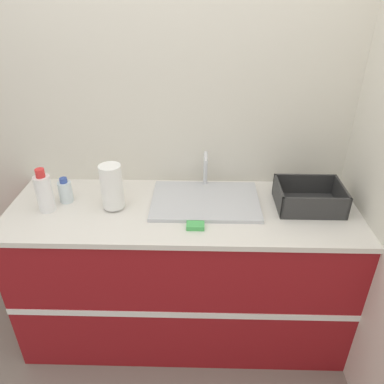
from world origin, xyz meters
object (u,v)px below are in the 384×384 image
object	(u,v)px
sink	(205,200)
dish_rack	(309,199)
bottle_white_spray	(44,192)
bottle_clear	(65,191)
paper_towel_roll	(112,187)

from	to	relation	value
sink	dish_rack	xyz separation A→B (m)	(0.56, -0.03, 0.03)
bottle_white_spray	bottle_clear	bearing A→B (deg)	51.11
dish_rack	bottle_clear	size ratio (longest dim) A/B	2.41
paper_towel_roll	bottle_white_spray	bearing A→B (deg)	-174.85
dish_rack	bottle_white_spray	bearing A→B (deg)	-177.06
sink	bottle_white_spray	world-z (taller)	bottle_white_spray
sink	bottle_white_spray	size ratio (longest dim) A/B	2.43
bottle_clear	bottle_white_spray	xyz separation A→B (m)	(-0.07, -0.09, 0.04)
sink	dish_rack	distance (m)	0.56
bottle_clear	sink	bearing A→B (deg)	0.83
paper_towel_roll	dish_rack	xyz separation A→B (m)	(1.06, 0.04, -0.08)
bottle_white_spray	paper_towel_roll	bearing A→B (deg)	5.15
sink	dish_rack	bearing A→B (deg)	-3.19
sink	bottle_white_spray	bearing A→B (deg)	-173.05
sink	dish_rack	size ratio (longest dim) A/B	1.70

